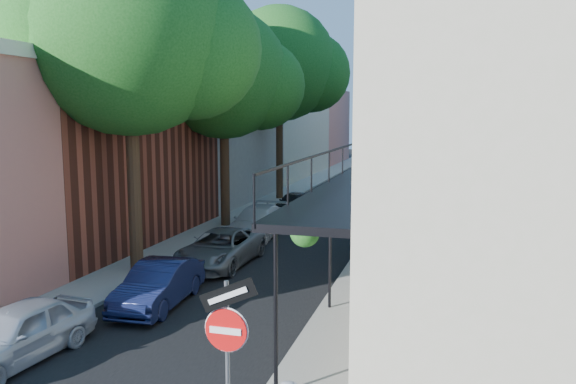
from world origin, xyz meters
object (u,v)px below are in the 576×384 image
Objects in this scene: oak_far at (288,67)px; sign_post at (227,337)px; parked_car_b at (159,284)px; oak_mid at (233,77)px; parked_car_c at (220,248)px; parked_car_a at (17,333)px; parked_car_e at (293,202)px; oak_near at (144,36)px; parked_car_d at (258,222)px.

sign_post is at bearing -76.09° from oak_far.
sign_post is 7.80m from parked_car_b.
oak_mid is at bearing 96.91° from parked_car_b.
parked_car_a is at bearing -97.01° from parked_car_c.
oak_near is at bearing -91.10° from parked_car_e.
parked_car_b is at bearing -79.68° from oak_mid.
sign_post is at bearing -65.79° from parked_car_c.
oak_mid reaches higher than parked_car_d.
sign_post reaches higher than parked_car_b.
parked_car_c is (1.95, -15.67, -7.63)m from oak_far.
oak_near reaches higher than parked_car_d.
parked_car_d is at bearing 107.29° from sign_post.
sign_post is at bearing -69.14° from oak_mid.
oak_mid reaches higher than parked_car_e.
oak_far is at bearing 103.91° from sign_post.
parked_car_a is at bearing -109.80° from parked_car_b.
oak_near reaches higher than oak_mid.
parked_car_a is 1.00× the size of parked_car_b.
parked_car_d is (1.71, 6.18, -7.22)m from oak_near.
oak_far reaches higher than parked_car_e.
parked_car_c is at bearing 86.59° from parked_car_b.
oak_mid is at bearing 90.37° from oak_near.
parked_car_d is at bearing -45.48° from oak_mid.
parked_car_c is at bearing -87.40° from parked_car_d.
oak_near is 1.12× the size of oak_mid.
parked_car_b is 0.84× the size of parked_car_c.
parked_car_b is (-4.56, 6.17, -1.41)m from sign_post.
parked_car_e is (-0.38, 15.68, -0.06)m from parked_car_b.
sign_post is 0.29× the size of oak_mid.
parked_car_d is (-4.81, 15.46, -1.37)m from sign_post.
parked_car_d is at bearing -82.80° from parked_car_e.
oak_mid is 6.87m from parked_car_d.
parked_car_c is at bearing 34.21° from oak_near.
parked_car_b is 0.83× the size of parked_car_d.
parked_car_d reaches higher than parked_car_c.
parked_car_a is at bearing -88.21° from oak_far.
oak_far reaches higher than parked_car_d.
parked_car_a is at bearing -86.28° from parked_car_e.
sign_post is 0.65× the size of parked_car_d.
oak_mid is at bearing 134.09° from parked_car_d.
sign_post is at bearing -56.98° from parked_car_b.
parked_car_d reaches higher than parked_car_b.
oak_near is at bearing -90.04° from oak_far.
parked_car_d is at bearing 74.52° from oak_near.
oak_far reaches higher than oak_mid.
parked_car_b is at bearing -89.01° from parked_car_c.
parked_car_b is 15.69m from parked_car_e.
oak_mid is (-0.05, 7.97, -0.82)m from oak_near.
oak_mid is at bearing 107.92° from parked_car_c.
oak_near is 10.23m from parked_car_a.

